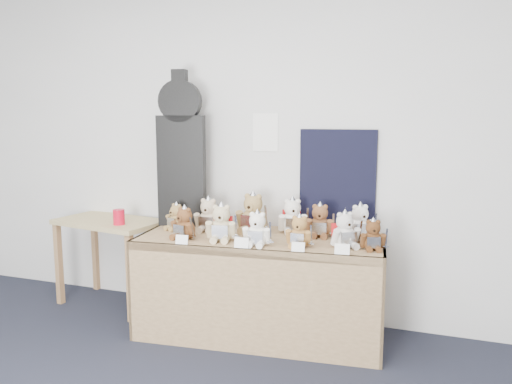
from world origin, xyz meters
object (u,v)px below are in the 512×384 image
(guitar_case, at_px, (181,151))
(teddy_front_end, at_px, (373,236))
(teddy_back_end, at_px, (360,223))
(teddy_front_far_left, at_px, (184,224))
(teddy_back_left, at_px, (208,216))
(teddy_front_left, at_px, (221,224))
(teddy_front_far_right, at_px, (345,231))
(display_table, at_px, (258,260))
(teddy_back_right, at_px, (320,222))
(teddy_back_centre_left, at_px, (253,215))
(side_table, at_px, (110,234))
(teddy_front_right, at_px, (299,233))
(red_cup, at_px, (119,217))
(teddy_back_centre_right, at_px, (292,218))
(teddy_back_far_left, at_px, (176,218))
(teddy_front_centre, at_px, (257,230))

(guitar_case, xyz_separation_m, teddy_front_end, (1.55, -0.27, -0.51))
(teddy_back_end, bearing_deg, teddy_front_far_left, 166.67)
(teddy_back_left, bearing_deg, guitar_case, 150.30)
(teddy_front_left, distance_m, teddy_front_end, 1.05)
(guitar_case, height_order, teddy_front_end, guitar_case)
(teddy_front_far_right, bearing_deg, teddy_front_far_left, 151.74)
(display_table, distance_m, teddy_back_right, 0.53)
(teddy_front_far_right, relative_size, teddy_back_centre_left, 0.81)
(side_table, height_order, teddy_back_centre_left, teddy_back_centre_left)
(teddy_front_right, distance_m, teddy_front_far_right, 0.31)
(teddy_front_left, distance_m, teddy_back_right, 0.73)
(teddy_front_far_right, bearing_deg, red_cup, 141.54)
(teddy_back_centre_right, distance_m, teddy_back_end, 0.51)
(teddy_back_left, xyz_separation_m, teddy_back_end, (1.14, 0.16, -0.00))
(teddy_front_right, xyz_separation_m, teddy_back_centre_left, (-0.44, 0.30, 0.04))
(teddy_front_right, bearing_deg, display_table, 160.90)
(teddy_front_far_right, bearing_deg, teddy_back_end, 41.50)
(teddy_front_far_left, height_order, teddy_front_right, teddy_front_far_left)
(teddy_front_right, height_order, teddy_back_end, teddy_back_end)
(red_cup, bearing_deg, teddy_back_right, 5.67)
(side_table, height_order, teddy_front_right, teddy_front_right)
(side_table, height_order, teddy_back_far_left, teddy_back_far_left)
(teddy_front_right, height_order, teddy_front_far_right, teddy_front_far_right)
(red_cup, relative_size, teddy_back_centre_right, 0.41)
(teddy_back_centre_left, bearing_deg, teddy_front_far_right, -11.38)
(red_cup, height_order, teddy_front_far_left, teddy_front_far_left)
(teddy_front_far_left, bearing_deg, side_table, 172.88)
(teddy_back_left, bearing_deg, teddy_back_right, 1.96)
(teddy_front_end, bearing_deg, teddy_back_centre_right, 141.02)
(side_table, distance_m, teddy_front_centre, 1.53)
(teddy_front_end, height_order, teddy_back_centre_right, teddy_back_centre_right)
(teddy_back_left, bearing_deg, display_table, -19.06)
(teddy_front_end, xyz_separation_m, teddy_back_end, (-0.12, 0.29, 0.02))
(teddy_front_right, bearing_deg, teddy_front_left, -177.80)
(red_cup, xyz_separation_m, teddy_front_far_left, (0.72, -0.23, 0.04))
(red_cup, bearing_deg, teddy_front_far_right, -2.45)
(teddy_front_far_right, height_order, teddy_back_centre_right, teddy_back_centre_right)
(display_table, distance_m, teddy_back_centre_right, 0.42)
(teddy_front_end, distance_m, teddy_back_right, 0.48)
(teddy_front_left, height_order, teddy_front_right, teddy_front_left)
(teddy_front_far_right, xyz_separation_m, teddy_front_end, (0.19, -0.01, -0.02))
(display_table, relative_size, teddy_back_centre_right, 6.16)
(teddy_front_centre, xyz_separation_m, teddy_back_left, (-0.50, 0.29, 0.01))
(teddy_front_far_left, relative_size, teddy_front_left, 0.89)
(teddy_front_right, bearing_deg, red_cup, 173.42)
(guitar_case, relative_size, teddy_back_far_left, 5.25)
(teddy_back_centre_right, bearing_deg, teddy_front_centre, -127.16)
(red_cup, bearing_deg, teddy_back_left, 3.83)
(teddy_back_centre_right, distance_m, teddy_back_right, 0.22)
(red_cup, relative_size, teddy_back_end, 0.44)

